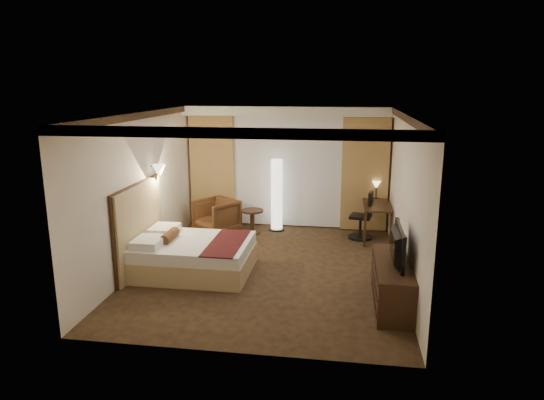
# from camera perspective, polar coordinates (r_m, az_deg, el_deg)

# --- Properties ---
(floor) EXTENTS (4.50, 5.50, 0.01)m
(floor) POSITION_cam_1_polar(r_m,az_deg,el_deg) (8.58, -0.40, -8.11)
(floor) COLOR black
(floor) RESTS_ON ground
(ceiling) EXTENTS (4.50, 5.50, 0.01)m
(ceiling) POSITION_cam_1_polar(r_m,az_deg,el_deg) (7.99, -0.43, 10.20)
(ceiling) COLOR white
(ceiling) RESTS_ON back_wall
(back_wall) EXTENTS (4.50, 0.02, 2.70)m
(back_wall) POSITION_cam_1_polar(r_m,az_deg,el_deg) (10.85, 1.85, 3.90)
(back_wall) COLOR white
(back_wall) RESTS_ON floor
(left_wall) EXTENTS (0.02, 5.50, 2.70)m
(left_wall) POSITION_cam_1_polar(r_m,az_deg,el_deg) (8.81, -15.03, 1.17)
(left_wall) COLOR white
(left_wall) RESTS_ON floor
(right_wall) EXTENTS (0.02, 5.50, 2.70)m
(right_wall) POSITION_cam_1_polar(r_m,az_deg,el_deg) (8.15, 15.41, 0.17)
(right_wall) COLOR white
(right_wall) RESTS_ON floor
(crown_molding) EXTENTS (4.50, 5.50, 0.12)m
(crown_molding) POSITION_cam_1_polar(r_m,az_deg,el_deg) (7.99, -0.43, 9.77)
(crown_molding) COLOR black
(crown_molding) RESTS_ON ceiling
(soffit) EXTENTS (4.50, 0.50, 0.20)m
(soffit) POSITION_cam_1_polar(r_m,az_deg,el_deg) (10.47, 1.74, 10.43)
(soffit) COLOR white
(soffit) RESTS_ON ceiling
(curtain_sheer) EXTENTS (2.48, 0.04, 2.45)m
(curtain_sheer) POSITION_cam_1_polar(r_m,az_deg,el_deg) (10.79, 1.80, 3.31)
(curtain_sheer) COLOR silver
(curtain_sheer) RESTS_ON back_wall
(curtain_left_drape) EXTENTS (1.00, 0.14, 2.45)m
(curtain_left_drape) POSITION_cam_1_polar(r_m,az_deg,el_deg) (11.06, -7.03, 3.46)
(curtain_left_drape) COLOR #AD814F
(curtain_left_drape) RESTS_ON back_wall
(curtain_right_drape) EXTENTS (1.00, 0.14, 2.45)m
(curtain_right_drape) POSITION_cam_1_polar(r_m,az_deg,el_deg) (10.67, 10.87, 2.95)
(curtain_right_drape) COLOR #AD814F
(curtain_right_drape) RESTS_ON back_wall
(wall_sconce) EXTENTS (0.24, 0.24, 0.24)m
(wall_sconce) POSITION_cam_1_polar(r_m,az_deg,el_deg) (9.09, -13.14, 3.39)
(wall_sconce) COLOR white
(wall_sconce) RESTS_ON left_wall
(bed) EXTENTS (1.91, 1.49, 0.56)m
(bed) POSITION_cam_1_polar(r_m,az_deg,el_deg) (8.47, -9.08, -6.57)
(bed) COLOR white
(bed) RESTS_ON floor
(headboard) EXTENTS (0.12, 1.79, 1.50)m
(headboard) POSITION_cam_1_polar(r_m,az_deg,el_deg) (8.66, -15.31, -3.16)
(headboard) COLOR tan
(headboard) RESTS_ON floor
(armchair) EXTENTS (1.06, 1.05, 0.80)m
(armchair) POSITION_cam_1_polar(r_m,az_deg,el_deg) (10.58, -6.57, -1.69)
(armchair) COLOR #503518
(armchair) RESTS_ON floor
(side_table) EXTENTS (0.48, 0.48, 0.53)m
(side_table) POSITION_cam_1_polar(r_m,az_deg,el_deg) (10.47, -2.33, -2.56)
(side_table) COLOR black
(side_table) RESTS_ON floor
(floor_lamp) EXTENTS (0.34, 0.34, 1.59)m
(floor_lamp) POSITION_cam_1_polar(r_m,az_deg,el_deg) (10.57, 0.56, 0.58)
(floor_lamp) COLOR white
(floor_lamp) RESTS_ON floor
(desk) EXTENTS (0.55, 1.26, 0.75)m
(desk) POSITION_cam_1_polar(r_m,az_deg,el_deg) (10.34, 12.15, -2.43)
(desk) COLOR black
(desk) RESTS_ON floor
(desk_lamp) EXTENTS (0.18, 0.18, 0.34)m
(desk_lamp) POSITION_cam_1_polar(r_m,az_deg,el_deg) (10.67, 12.15, 1.08)
(desk_lamp) COLOR #FFD899
(desk_lamp) RESTS_ON desk
(office_chair) EXTENTS (0.58, 0.58, 1.02)m
(office_chair) POSITION_cam_1_polar(r_m,az_deg,el_deg) (10.24, 10.40, -1.72)
(office_chair) COLOR black
(office_chair) RESTS_ON floor
(dresser) EXTENTS (0.50, 1.66, 0.64)m
(dresser) POSITION_cam_1_polar(r_m,az_deg,el_deg) (7.40, 13.92, -9.47)
(dresser) COLOR black
(dresser) RESTS_ON floor
(television) EXTENTS (0.59, 1.02, 0.13)m
(television) POSITION_cam_1_polar(r_m,az_deg,el_deg) (7.19, 13.96, -4.93)
(television) COLOR black
(television) RESTS_ON dresser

